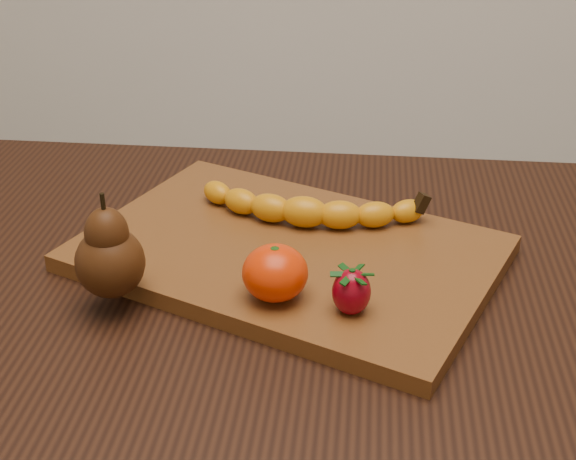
# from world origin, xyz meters

# --- Properties ---
(table) EXTENTS (1.00, 0.70, 0.76)m
(table) POSITION_xyz_m (0.00, 0.00, 0.66)
(table) COLOR black
(table) RESTS_ON ground
(cutting_board) EXTENTS (0.53, 0.45, 0.02)m
(cutting_board) POSITION_xyz_m (0.02, 0.03, 0.77)
(cutting_board) COLOR brown
(cutting_board) RESTS_ON table
(banana) EXTENTS (0.24, 0.09, 0.04)m
(banana) POSITION_xyz_m (0.04, 0.08, 0.80)
(banana) COLOR orange
(banana) RESTS_ON cutting_board
(pear) EXTENTS (0.09, 0.09, 0.11)m
(pear) POSITION_xyz_m (-0.15, -0.08, 0.83)
(pear) COLOR #411F0A
(pear) RESTS_ON cutting_board
(mandarin) EXTENTS (0.09, 0.09, 0.06)m
(mandarin) POSITION_xyz_m (0.02, -0.07, 0.81)
(mandarin) COLOR red
(mandarin) RESTS_ON cutting_board
(strawberry) EXTENTS (0.04, 0.04, 0.05)m
(strawberry) POSITION_xyz_m (0.10, -0.09, 0.80)
(strawberry) COLOR maroon
(strawberry) RESTS_ON cutting_board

